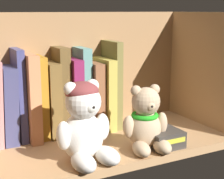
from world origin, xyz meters
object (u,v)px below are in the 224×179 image
object	(u,v)px
book_6	(39,96)
book_13	(109,83)
book_7	(49,98)
book_10	(81,89)
book_4	(18,94)
book_8	(61,90)
pillar_candle	(146,119)
small_product_box	(164,138)
book_11	(91,95)
book_9	(72,95)
book_5	(28,96)
book_12	(101,92)
teddy_bear_smaller	(146,122)
book_3	(7,104)
teddy_bear_larger	(84,124)

from	to	relation	value
book_6	book_13	world-z (taller)	book_13
book_7	book_10	bearing A→B (deg)	0.00
book_4	book_8	bearing A→B (deg)	0.00
pillar_candle	small_product_box	world-z (taller)	pillar_candle
book_6	book_11	bearing A→B (deg)	0.00
book_9	book_11	xyz separation A→B (cm)	(5.83, 0.00, -0.67)
book_5	book_8	xyz separation A→B (cm)	(8.65, 0.00, 0.54)
book_4	book_7	size ratio (longest dim) A/B	1.20
book_6	book_9	size ratio (longest dim) A/B	1.06
small_product_box	book_5	bearing A→B (deg)	141.46
book_9	small_product_box	bearing A→B (deg)	-54.66
book_9	small_product_box	distance (cm)	27.34
book_4	book_5	world-z (taller)	book_4
book_8	book_11	size ratio (longest dim) A/B	1.24
book_13	book_9	bearing A→B (deg)	180.00
book_4	book_11	bearing A→B (deg)	0.00
book_9	pillar_candle	size ratio (longest dim) A/B	3.08
book_8	book_10	bearing A→B (deg)	0.00
book_13	small_product_box	distance (cm)	23.90
book_11	book_4	bearing A→B (deg)	180.00
book_11	small_product_box	xyz separation A→B (cm)	(9.30, -21.35, -7.23)
book_12	teddy_bear_smaller	world-z (taller)	book_12
book_10	small_product_box	distance (cm)	26.30
book_3	book_5	world-z (taller)	book_5
book_3	book_7	bearing A→B (deg)	0.00
book_10	book_12	world-z (taller)	book_10
book_7	book_5	bearing A→B (deg)	180.00
book_4	teddy_bear_larger	bearing A→B (deg)	-66.05
book_11	teddy_bear_larger	xyz separation A→B (cm)	(-10.90, -20.50, -0.83)
book_6	book_8	bearing A→B (deg)	0.00
book_5	book_9	xyz separation A→B (cm)	(11.66, 0.00, -0.99)
teddy_bear_smaller	pillar_candle	size ratio (longest dim) A/B	2.39
book_7	book_10	size ratio (longest dim) A/B	0.86
book_6	pillar_candle	bearing A→B (deg)	-20.14
book_4	book_13	world-z (taller)	book_13
book_7	book_11	xyz separation A→B (cm)	(11.99, 0.00, -0.39)
book_3	book_12	distance (cm)	25.80
book_4	book_12	bearing A→B (deg)	0.00
pillar_candle	book_3	bearing A→B (deg)	164.26
book_12	book_13	distance (cm)	3.29
book_12	teddy_bear_smaller	distance (cm)	21.07
book_11	book_12	size ratio (longest dim) A/B	0.95
book_4	book_13	bearing A→B (deg)	0.00
teddy_bear_larger	pillar_candle	size ratio (longest dim) A/B	2.76
book_6	book_8	xyz separation A→B (cm)	(5.97, 0.00, 0.94)
book_3	pillar_candle	world-z (taller)	book_3
book_9	teddy_bear_smaller	world-z (taller)	book_9
book_5	book_10	size ratio (longest dim) A/B	0.97
small_product_box	book_6	bearing A→B (deg)	138.49
book_10	book_9	bearing A→B (deg)	180.00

